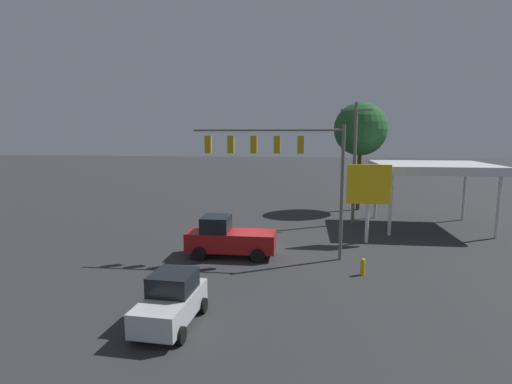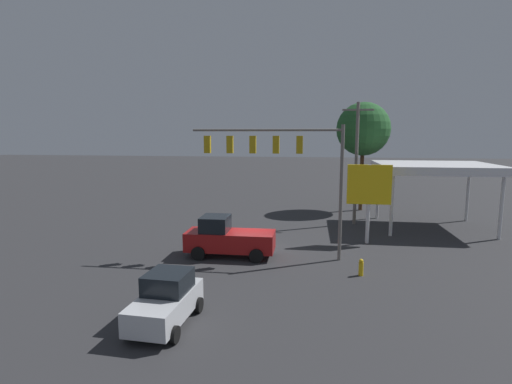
# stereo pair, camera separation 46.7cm
# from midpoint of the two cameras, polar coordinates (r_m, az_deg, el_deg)

# --- Properties ---
(ground_plane) EXTENTS (200.00, 200.00, 0.00)m
(ground_plane) POSITION_cam_midpoint_polar(r_m,az_deg,el_deg) (25.00, -1.09, -8.44)
(ground_plane) COLOR #2D2D30
(traffic_signal_assembly) EXTENTS (8.61, 0.43, 7.72)m
(traffic_signal_assembly) POSITION_cam_midpoint_polar(r_m,az_deg,el_deg) (22.78, 2.79, 5.21)
(traffic_signal_assembly) COLOR slate
(traffic_signal_assembly) RESTS_ON ground
(utility_pole) EXTENTS (2.40, 0.26, 9.64)m
(utility_pole) POSITION_cam_midpoint_polar(r_m,az_deg,el_deg) (32.52, 13.50, 4.39)
(utility_pole) COLOR slate
(utility_pole) RESTS_ON ground
(gas_station_canopy) EXTENTS (8.41, 7.22, 4.96)m
(gas_station_canopy) POSITION_cam_midpoint_polar(r_m,az_deg,el_deg) (33.27, 23.51, 3.14)
(gas_station_canopy) COLOR silver
(gas_station_canopy) RESTS_ON ground
(price_sign) EXTENTS (2.82, 0.27, 5.22)m
(price_sign) POSITION_cam_midpoint_polar(r_m,az_deg,el_deg) (27.10, 15.30, 0.68)
(price_sign) COLOR silver
(price_sign) RESTS_ON ground
(hatchback_crossing) EXTENTS (2.16, 3.90, 1.97)m
(hatchback_crossing) POSITION_cam_midpoint_polar(r_m,az_deg,el_deg) (16.06, -12.85, -14.88)
(hatchback_crossing) COLOR silver
(hatchback_crossing) RESTS_ON ground
(pickup_parked) EXTENTS (5.20, 2.27, 2.40)m
(pickup_parked) POSITION_cam_midpoint_polar(r_m,az_deg,el_deg) (23.78, -4.51, -6.57)
(pickup_parked) COLOR maroon
(pickup_parked) RESTS_ON ground
(street_tree) EXTENTS (4.93, 4.93, 10.10)m
(street_tree) POSITION_cam_midpoint_polar(r_m,az_deg,el_deg) (38.70, 14.37, 8.67)
(street_tree) COLOR #4C331E
(street_tree) RESTS_ON ground
(fire_hydrant) EXTENTS (0.24, 0.24, 0.88)m
(fire_hydrant) POSITION_cam_midpoint_polar(r_m,az_deg,el_deg) (21.52, 14.39, -10.30)
(fire_hydrant) COLOR gold
(fire_hydrant) RESTS_ON ground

